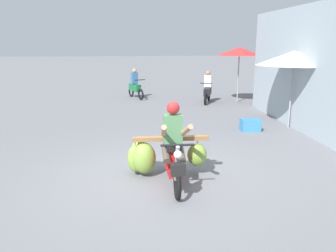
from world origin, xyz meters
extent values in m
plane|color=slate|center=(0.00, 0.00, 0.00)|extent=(120.00, 120.00, 0.00)
torus|color=black|center=(0.28, -0.99, 0.28)|extent=(0.08, 0.56, 0.56)
torus|color=black|center=(0.28, 0.21, 0.28)|extent=(0.08, 0.56, 0.56)
cube|color=red|center=(0.28, -0.49, 0.32)|extent=(0.24, 0.56, 0.08)
cube|color=red|center=(0.28, -0.09, 0.50)|extent=(0.28, 0.64, 0.36)
cube|color=black|center=(0.28, -0.17, 0.72)|extent=(0.26, 0.60, 0.10)
cylinder|color=gray|center=(0.28, -0.93, 0.62)|extent=(0.07, 0.28, 0.69)
cylinder|color=black|center=(0.28, -0.97, 0.96)|extent=(0.56, 0.04, 0.04)
sphere|color=silver|center=(0.28, -1.05, 0.82)|extent=(0.14, 0.14, 0.14)
cube|color=black|center=(0.28, -1.09, 0.58)|extent=(0.24, 0.16, 0.20)
cube|color=red|center=(0.28, -0.99, 0.58)|extent=(0.10, 0.28, 0.04)
cube|color=olive|center=(0.28, 0.06, 0.78)|extent=(1.50, 0.11, 0.08)
cube|color=olive|center=(0.28, 0.24, 0.75)|extent=(1.35, 0.08, 0.06)
ellipsoid|color=#7B9F3E|center=(0.81, 0.08, 0.42)|extent=(0.44, 0.41, 0.46)
cylinder|color=#998459|center=(0.81, 0.08, 0.71)|extent=(0.02, 0.02, 0.17)
ellipsoid|color=#86A949|center=(-0.35, 0.34, 0.39)|extent=(0.41, 0.38, 0.64)
cylinder|color=#998459|center=(-0.35, 0.34, 0.73)|extent=(0.02, 0.02, 0.11)
ellipsoid|color=#7CA03F|center=(-0.25, 0.08, 0.39)|extent=(0.49, 0.45, 0.63)
cylinder|color=#998459|center=(-0.25, 0.08, 0.73)|extent=(0.02, 0.02, 0.11)
ellipsoid|color=#7DA140|center=(-0.42, 0.16, 0.35)|extent=(0.37, 0.34, 0.55)
cylinder|color=#998459|center=(-0.42, 0.16, 0.70)|extent=(0.02, 0.02, 0.19)
cube|color=#4C7F51|center=(0.28, -0.29, 1.05)|extent=(0.34, 0.22, 0.56)
sphere|color=#B22626|center=(0.28, -0.31, 1.46)|extent=(0.24, 0.24, 0.24)
cylinder|color=tan|center=(0.47, -0.63, 1.11)|extent=(0.14, 0.72, 0.39)
cylinder|color=tan|center=(0.08, -0.63, 1.11)|extent=(0.15, 0.72, 0.39)
cylinder|color=#4C4238|center=(0.42, -0.41, 0.62)|extent=(0.13, 0.44, 0.27)
cylinder|color=#4C4238|center=(0.14, -0.41, 0.62)|extent=(0.13, 0.44, 0.27)
torus|color=black|center=(-0.11, 9.45, 0.26)|extent=(0.28, 0.51, 0.52)
torus|color=black|center=(-0.55, 10.46, 0.26)|extent=(0.28, 0.51, 0.52)
cube|color=#196638|center=(-0.37, 10.04, 0.50)|extent=(0.58, 0.92, 0.32)
cylinder|color=black|center=(-0.13, 9.50, 0.92)|extent=(0.47, 0.24, 0.04)
cube|color=#386699|center=(-0.38, 10.06, 0.95)|extent=(0.36, 0.30, 0.52)
sphere|color=tan|center=(-0.37, 10.04, 1.30)|extent=(0.20, 0.20, 0.20)
torus|color=black|center=(2.60, 7.85, 0.26)|extent=(0.25, 0.52, 0.52)
torus|color=black|center=(2.97, 8.88, 0.26)|extent=(0.25, 0.52, 0.52)
cube|color=black|center=(2.82, 8.46, 0.50)|extent=(0.53, 0.93, 0.32)
cylinder|color=black|center=(2.62, 7.89, 0.92)|extent=(0.48, 0.20, 0.04)
cube|color=silver|center=(2.82, 8.48, 0.95)|extent=(0.35, 0.29, 0.52)
sphere|color=#9E7051|center=(2.82, 8.46, 1.30)|extent=(0.20, 0.20, 0.20)
cylinder|color=#99999E|center=(4.38, 3.70, 1.02)|extent=(0.05, 0.05, 2.03)
cone|color=beige|center=(4.38, 3.70, 2.15)|extent=(2.25, 2.25, 0.44)
cylinder|color=#99999E|center=(4.15, 8.40, 1.07)|extent=(0.05, 0.05, 2.15)
cone|color=red|center=(4.15, 8.40, 2.23)|extent=(1.88, 1.88, 0.36)
cube|color=teal|center=(3.05, 3.41, 0.18)|extent=(0.56, 0.40, 0.36)
camera|label=1|loc=(-0.42, -6.38, 2.62)|focal=36.82mm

